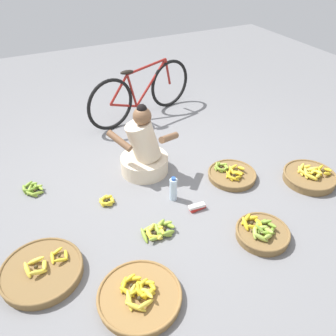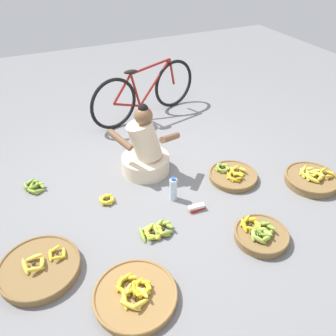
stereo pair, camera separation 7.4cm
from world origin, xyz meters
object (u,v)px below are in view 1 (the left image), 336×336
(vendor_woman_front, at_px, (144,151))
(packet_carton_stack, at_px, (197,207))
(banana_basket_mid_left, at_px, (262,232))
(water_bottle, at_px, (173,189))
(banana_basket_back_right, at_px, (42,271))
(loose_bananas_back_left, at_px, (33,189))
(banana_basket_near_vendor, at_px, (232,174))
(bicycle_leaning, at_px, (142,93))
(banana_basket_near_bicycle, at_px, (140,296))
(banana_basket_front_left, at_px, (310,176))
(loose_bananas_front_center, at_px, (159,231))
(loose_bananas_front_right, at_px, (107,201))

(vendor_woman_front, distance_m, packet_carton_stack, 0.86)
(banana_basket_mid_left, distance_m, water_bottle, 0.93)
(banana_basket_back_right, bearing_deg, banana_basket_mid_left, -13.89)
(loose_bananas_back_left, bearing_deg, packet_carton_stack, -35.57)
(banana_basket_back_right, bearing_deg, banana_basket_near_vendor, 10.56)
(bicycle_leaning, distance_m, banana_basket_near_bicycle, 2.90)
(vendor_woman_front, height_order, loose_bananas_back_left, vendor_woman_front)
(banana_basket_front_left, bearing_deg, banana_basket_mid_left, -156.60)
(vendor_woman_front, relative_size, packet_carton_stack, 4.60)
(loose_bananas_back_left, bearing_deg, banana_basket_back_right, -94.75)
(banana_basket_back_right, height_order, banana_basket_near_bicycle, banana_basket_back_right)
(packet_carton_stack, bearing_deg, banana_basket_near_bicycle, -143.09)
(bicycle_leaning, relative_size, water_bottle, 6.24)
(banana_basket_back_right, height_order, banana_basket_near_vendor, banana_basket_back_right)
(vendor_woman_front, distance_m, banana_basket_back_right, 1.57)
(banana_basket_mid_left, height_order, banana_basket_near_vendor, banana_basket_mid_left)
(banana_basket_mid_left, xyz_separation_m, banana_basket_near_bicycle, (-1.20, -0.09, -0.01))
(loose_bananas_front_center, distance_m, water_bottle, 0.50)
(banana_basket_near_vendor, relative_size, loose_bananas_front_right, 2.94)
(packet_carton_stack, bearing_deg, loose_bananas_front_center, -165.25)
(banana_basket_near_vendor, distance_m, water_bottle, 0.73)
(vendor_woman_front, xyz_separation_m, banana_basket_mid_left, (0.54, -1.35, -0.20))
(vendor_woman_front, bearing_deg, banana_basket_back_right, -144.23)
(loose_bananas_front_center, height_order, packet_carton_stack, loose_bananas_front_center)
(banana_basket_front_left, xyz_separation_m, loose_bananas_front_right, (-2.05, 0.61, -0.03))
(banana_basket_near_vendor, xyz_separation_m, water_bottle, (-0.72, -0.03, 0.08))
(banana_basket_near_bicycle, distance_m, packet_carton_stack, 1.08)
(bicycle_leaning, bearing_deg, banana_basket_mid_left, -88.70)
(banana_basket_near_bicycle, height_order, banana_basket_near_vendor, banana_basket_near_bicycle)
(bicycle_leaning, distance_m, loose_bananas_front_right, 1.87)
(banana_basket_front_left, bearing_deg, water_bottle, 165.18)
(banana_basket_back_right, distance_m, loose_bananas_front_right, 0.93)
(vendor_woman_front, bearing_deg, banana_basket_near_vendor, -33.53)
(bicycle_leaning, relative_size, banana_basket_front_left, 3.01)
(loose_bananas_front_right, bearing_deg, vendor_woman_front, 30.97)
(banana_basket_near_vendor, distance_m, loose_bananas_front_right, 1.35)
(bicycle_leaning, distance_m, packet_carton_stack, 2.04)
(bicycle_leaning, distance_m, water_bottle, 1.82)
(bicycle_leaning, distance_m, banana_basket_near_vendor, 1.78)
(bicycle_leaning, relative_size, banana_basket_back_right, 2.56)
(loose_bananas_front_right, bearing_deg, loose_bananas_front_center, -64.35)
(banana_basket_front_left, height_order, banana_basket_near_vendor, banana_basket_front_left)
(banana_basket_mid_left, bearing_deg, packet_carton_stack, 120.73)
(loose_bananas_back_left, distance_m, loose_bananas_front_center, 1.44)
(bicycle_leaning, xyz_separation_m, banana_basket_near_bicycle, (-1.14, -2.65, -0.32))
(banana_basket_front_left, relative_size, banana_basket_back_right, 0.85)
(banana_basket_back_right, xyz_separation_m, banana_basket_near_bicycle, (0.60, -0.54, -0.00))
(banana_basket_mid_left, bearing_deg, loose_bananas_front_center, 151.42)
(water_bottle, bearing_deg, packet_carton_stack, -60.54)
(loose_bananas_front_right, bearing_deg, packet_carton_stack, -32.15)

